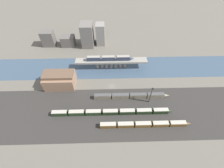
{
  "coord_description": "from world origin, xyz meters",
  "views": [
    {
      "loc": [
        -2.02,
        -79.39,
        89.83
      ],
      "look_at": [
        0.0,
        -0.62,
        3.38
      ],
      "focal_mm": 24.0,
      "sensor_mm": 36.0,
      "label": 1
    }
  ],
  "objects_px": {
    "train_yard_far": "(131,96)",
    "warehouse_building": "(60,79)",
    "train_yard_mid": "(112,112)",
    "signal_tower": "(151,95)",
    "train_on_bridge": "(110,58)",
    "train_yard_near": "(145,124)"
  },
  "relations": [
    {
      "from": "train_on_bridge",
      "to": "train_yard_mid",
      "type": "bearing_deg",
      "value": -89.12
    },
    {
      "from": "train_yard_near",
      "to": "warehouse_building",
      "type": "height_order",
      "value": "warehouse_building"
    },
    {
      "from": "train_yard_near",
      "to": "warehouse_building",
      "type": "xyz_separation_m",
      "value": [
        -61.05,
        37.41,
        4.26
      ]
    },
    {
      "from": "warehouse_building",
      "to": "signal_tower",
      "type": "distance_m",
      "value": 69.85
    },
    {
      "from": "train_yard_mid",
      "to": "train_yard_near",
      "type": "bearing_deg",
      "value": -24.77
    },
    {
      "from": "warehouse_building",
      "to": "signal_tower",
      "type": "height_order",
      "value": "signal_tower"
    },
    {
      "from": "warehouse_building",
      "to": "signal_tower",
      "type": "xyz_separation_m",
      "value": [
        67.32,
        -18.58,
        1.58
      ]
    },
    {
      "from": "train_on_bridge",
      "to": "warehouse_building",
      "type": "xyz_separation_m",
      "value": [
        -39.57,
        -19.96,
        -4.39
      ]
    },
    {
      "from": "train_on_bridge",
      "to": "train_yard_far",
      "type": "xyz_separation_m",
      "value": [
        15.08,
        -34.31,
        -8.5
      ]
    },
    {
      "from": "train_yard_mid",
      "to": "warehouse_building",
      "type": "height_order",
      "value": "warehouse_building"
    },
    {
      "from": "train_yard_mid",
      "to": "train_yard_far",
      "type": "bearing_deg",
      "value": 43.25
    },
    {
      "from": "train_on_bridge",
      "to": "warehouse_building",
      "type": "bearing_deg",
      "value": -153.23
    },
    {
      "from": "train_yard_mid",
      "to": "signal_tower",
      "type": "height_order",
      "value": "signal_tower"
    },
    {
      "from": "train_yard_far",
      "to": "signal_tower",
      "type": "relative_size",
      "value": 3.71
    },
    {
      "from": "signal_tower",
      "to": "train_yard_near",
      "type": "bearing_deg",
      "value": -108.43
    },
    {
      "from": "train_on_bridge",
      "to": "train_yard_far",
      "type": "relative_size",
      "value": 0.72
    },
    {
      "from": "train_yard_near",
      "to": "train_yard_mid",
      "type": "bearing_deg",
      "value": 155.23
    },
    {
      "from": "train_yard_far",
      "to": "warehouse_building",
      "type": "height_order",
      "value": "warehouse_building"
    },
    {
      "from": "train_yard_near",
      "to": "signal_tower",
      "type": "relative_size",
      "value": 3.86
    },
    {
      "from": "train_yard_far",
      "to": "warehouse_building",
      "type": "relative_size",
      "value": 2.43
    },
    {
      "from": "train_yard_far",
      "to": "signal_tower",
      "type": "xyz_separation_m",
      "value": [
        12.66,
        -4.24,
        5.69
      ]
    },
    {
      "from": "train_on_bridge",
      "to": "train_yard_near",
      "type": "distance_m",
      "value": 61.87
    }
  ]
}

